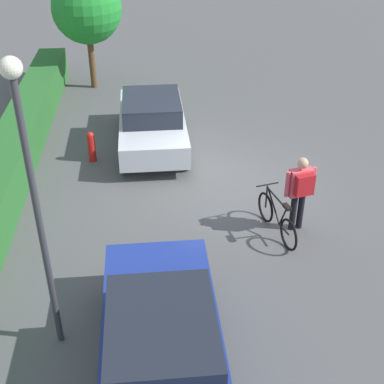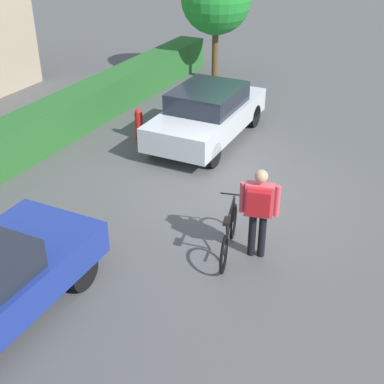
{
  "view_description": "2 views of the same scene",
  "coord_description": "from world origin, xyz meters",
  "px_view_note": "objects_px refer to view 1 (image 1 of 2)",
  "views": [
    {
      "loc": [
        -10.78,
        1.68,
        6.53
      ],
      "look_at": [
        -2.4,
        1.0,
        1.3
      ],
      "focal_mm": 49.57,
      "sensor_mm": 36.0,
      "label": 1
    },
    {
      "loc": [
        -9.08,
        -3.61,
        5.52
      ],
      "look_at": [
        -1.69,
        0.14,
        0.8
      ],
      "focal_mm": 49.31,
      "sensor_mm": 36.0,
      "label": 2
    }
  ],
  "objects_px": {
    "parked_car_far": "(152,121)",
    "tree_kerbside": "(87,9)",
    "bicycle": "(277,219)",
    "person_rider": "(301,188)",
    "parked_car_near": "(162,341)",
    "fire_hydrant": "(91,146)",
    "street_lamp": "(32,181)"
  },
  "relations": [
    {
      "from": "parked_car_far",
      "to": "tree_kerbside",
      "type": "xyz_separation_m",
      "value": [
        4.61,
        1.92,
        1.9
      ]
    },
    {
      "from": "tree_kerbside",
      "to": "fire_hydrant",
      "type": "distance_m",
      "value": 5.81
    },
    {
      "from": "fire_hydrant",
      "to": "bicycle",
      "type": "bearing_deg",
      "value": -131.16
    },
    {
      "from": "parked_car_far",
      "to": "tree_kerbside",
      "type": "relative_size",
      "value": 1.07
    },
    {
      "from": "parked_car_near",
      "to": "parked_car_far",
      "type": "relative_size",
      "value": 1.04
    },
    {
      "from": "bicycle",
      "to": "tree_kerbside",
      "type": "height_order",
      "value": "tree_kerbside"
    },
    {
      "from": "bicycle",
      "to": "fire_hydrant",
      "type": "xyz_separation_m",
      "value": [
        3.51,
        4.02,
        0.04
      ]
    },
    {
      "from": "parked_car_near",
      "to": "person_rider",
      "type": "distance_m",
      "value": 4.57
    },
    {
      "from": "person_rider",
      "to": "parked_car_near",
      "type": "bearing_deg",
      "value": 140.41
    },
    {
      "from": "person_rider",
      "to": "fire_hydrant",
      "type": "xyz_separation_m",
      "value": [
        3.38,
        4.48,
        -0.6
      ]
    },
    {
      "from": "person_rider",
      "to": "tree_kerbside",
      "type": "xyz_separation_m",
      "value": [
        8.74,
        4.83,
        1.6
      ]
    },
    {
      "from": "bicycle",
      "to": "person_rider",
      "type": "height_order",
      "value": "person_rider"
    },
    {
      "from": "parked_car_near",
      "to": "person_rider",
      "type": "height_order",
      "value": "person_rider"
    },
    {
      "from": "parked_car_far",
      "to": "person_rider",
      "type": "bearing_deg",
      "value": -144.83
    },
    {
      "from": "parked_car_near",
      "to": "bicycle",
      "type": "distance_m",
      "value": 4.19
    },
    {
      "from": "street_lamp",
      "to": "tree_kerbside",
      "type": "height_order",
      "value": "street_lamp"
    },
    {
      "from": "parked_car_near",
      "to": "fire_hydrant",
      "type": "xyz_separation_m",
      "value": [
        6.9,
        1.57,
        -0.3
      ]
    },
    {
      "from": "person_rider",
      "to": "tree_kerbside",
      "type": "height_order",
      "value": "tree_kerbside"
    },
    {
      "from": "parked_car_far",
      "to": "person_rider",
      "type": "height_order",
      "value": "person_rider"
    },
    {
      "from": "tree_kerbside",
      "to": "parked_car_far",
      "type": "bearing_deg",
      "value": -157.36
    },
    {
      "from": "parked_car_near",
      "to": "tree_kerbside",
      "type": "xyz_separation_m",
      "value": [
        12.26,
        1.92,
        1.9
      ]
    },
    {
      "from": "parked_car_near",
      "to": "tree_kerbside",
      "type": "distance_m",
      "value": 12.55
    },
    {
      "from": "street_lamp",
      "to": "fire_hydrant",
      "type": "distance_m",
      "value": 6.57
    },
    {
      "from": "bicycle",
      "to": "street_lamp",
      "type": "distance_m",
      "value": 5.45
    },
    {
      "from": "parked_car_near",
      "to": "tree_kerbside",
      "type": "relative_size",
      "value": 1.11
    },
    {
      "from": "street_lamp",
      "to": "tree_kerbside",
      "type": "xyz_separation_m",
      "value": [
        11.42,
        0.3,
        -0.35
      ]
    },
    {
      "from": "street_lamp",
      "to": "fire_hydrant",
      "type": "relative_size",
      "value": 5.73
    },
    {
      "from": "bicycle",
      "to": "tree_kerbside",
      "type": "distance_m",
      "value": 10.14
    },
    {
      "from": "person_rider",
      "to": "bicycle",
      "type": "bearing_deg",
      "value": 106.12
    },
    {
      "from": "person_rider",
      "to": "tree_kerbside",
      "type": "distance_m",
      "value": 10.12
    },
    {
      "from": "bicycle",
      "to": "person_rider",
      "type": "relative_size",
      "value": 0.99
    },
    {
      "from": "tree_kerbside",
      "to": "fire_hydrant",
      "type": "bearing_deg",
      "value": -176.22
    }
  ]
}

